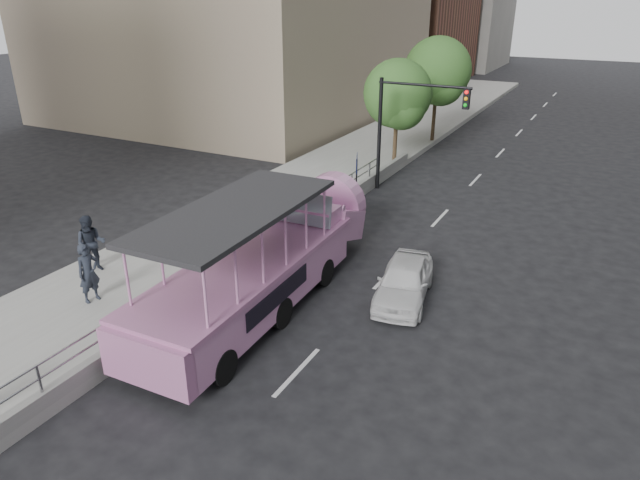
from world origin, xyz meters
The scene contains 12 objects.
ground centered at (0.00, 0.00, 0.00)m, with size 160.00×160.00×0.00m, color black.
sidewalk centered at (-5.75, 10.00, 0.15)m, with size 5.50×80.00×0.30m, color #A1A29C.
kerb_wall centered at (-3.12, 2.00, 0.48)m, with size 0.24×30.00×0.36m, color #979792.
guardrail centered at (-3.12, 2.00, 1.14)m, with size 0.07×22.00×0.71m.
duck_boat centered at (-1.63, 0.78, 1.29)m, with size 2.88×10.51×3.46m.
car centered at (2.04, 2.74, 0.63)m, with size 1.49×3.69×1.26m, color silver.
pedestrian_near centered at (-5.89, -2.16, 1.20)m, with size 0.66×0.43×1.80m, color #222732.
pedestrian_mid centered at (-7.42, -0.69, 1.25)m, with size 0.92×0.72×1.90m, color #222732.
parking_sign centered at (-2.58, 9.32, 1.58)m, with size 0.24×0.52×2.48m.
traffic_signal centered at (-1.70, 12.50, 3.50)m, with size 4.20×0.32×5.20m.
street_tree_near centered at (-3.30, 15.93, 3.82)m, with size 3.52×3.52×5.72m.
street_tree_far centered at (-3.10, 21.93, 4.31)m, with size 3.97×3.97×6.45m.
Camera 1 is at (6.99, -12.08, 8.67)m, focal length 32.00 mm.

